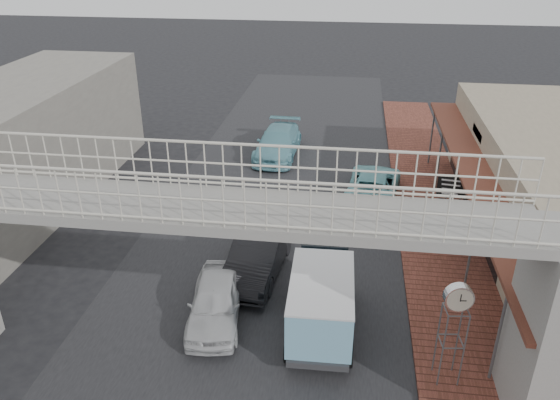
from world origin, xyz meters
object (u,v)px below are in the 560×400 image
(dark_sedan, at_px, (258,254))
(motorcycle_near, at_px, (433,229))
(angkot_far, at_px, (278,143))
(street_clock, at_px, (458,302))
(white_hatchback, at_px, (216,301))
(angkot_van, at_px, (322,297))
(motorcycle_far, at_px, (454,203))
(angkot_curb, at_px, (373,184))
(arrow_sign, at_px, (471,189))

(dark_sedan, relative_size, motorcycle_near, 2.34)
(angkot_far, height_order, street_clock, street_clock)
(white_hatchback, relative_size, angkot_van, 0.94)
(motorcycle_far, bearing_deg, angkot_far, 68.01)
(white_hatchback, bearing_deg, dark_sedan, 65.34)
(white_hatchback, xyz_separation_m, motorcycle_near, (7.06, 5.51, -0.04))
(dark_sedan, distance_m, motorcycle_far, 8.95)
(motorcycle_far, distance_m, street_clock, 9.88)
(dark_sedan, bearing_deg, angkot_curb, 63.91)
(angkot_van, relative_size, street_clock, 1.38)
(angkot_curb, relative_size, motorcycle_near, 2.43)
(white_hatchback, bearing_deg, angkot_curb, 55.15)
(arrow_sign, bearing_deg, motorcycle_near, -163.84)
(angkot_van, height_order, street_clock, street_clock)
(white_hatchback, height_order, motorcycle_near, white_hatchback)
(angkot_far, distance_m, arrow_sign, 11.54)
(arrow_sign, bearing_deg, angkot_far, 144.00)
(white_hatchback, relative_size, angkot_curb, 0.81)
(street_clock, bearing_deg, motorcycle_far, 73.60)
(white_hatchback, distance_m, dark_sedan, 2.79)
(arrow_sign, bearing_deg, angkot_curb, 141.73)
(dark_sedan, xyz_separation_m, motorcycle_near, (6.20, 2.86, -0.14))
(motorcycle_near, bearing_deg, street_clock, 155.81)
(white_hatchback, xyz_separation_m, angkot_van, (3.20, -0.17, 0.60))
(dark_sedan, bearing_deg, angkot_far, 100.01)
(angkot_far, distance_m, motorcycle_far, 9.98)
(angkot_curb, xyz_separation_m, arrow_sign, (3.33, -3.50, 1.62))
(dark_sedan, height_order, angkot_van, angkot_van)
(angkot_far, bearing_deg, white_hatchback, -87.85)
(motorcycle_far, bearing_deg, street_clock, -175.84)
(angkot_far, xyz_separation_m, motorcycle_near, (7.06, -8.12, -0.11))
(motorcycle_far, bearing_deg, angkot_curb, 81.51)
(angkot_van, height_order, arrow_sign, arrow_sign)
(white_hatchback, distance_m, angkot_van, 3.26)
(angkot_van, distance_m, motorcycle_far, 9.45)
(angkot_curb, relative_size, motorcycle_far, 2.79)
(angkot_curb, distance_m, angkot_van, 9.51)
(dark_sedan, relative_size, angkot_far, 0.91)
(motorcycle_near, xyz_separation_m, street_clock, (-0.47, -7.22, 1.95))
(white_hatchback, bearing_deg, arrow_sign, 27.80)
(angkot_curb, relative_size, arrow_sign, 1.74)
(dark_sedan, bearing_deg, street_clock, -31.68)
(angkot_curb, xyz_separation_m, street_clock, (1.71, -10.88, 1.90))
(angkot_curb, bearing_deg, motorcycle_far, 165.61)
(angkot_far, relative_size, arrow_sign, 1.84)
(dark_sedan, height_order, motorcycle_far, dark_sedan)
(angkot_far, bearing_deg, angkot_curb, -40.34)
(dark_sedan, height_order, arrow_sign, arrow_sign)
(dark_sedan, bearing_deg, angkot_van, -44.73)
(angkot_curb, relative_size, street_clock, 1.59)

